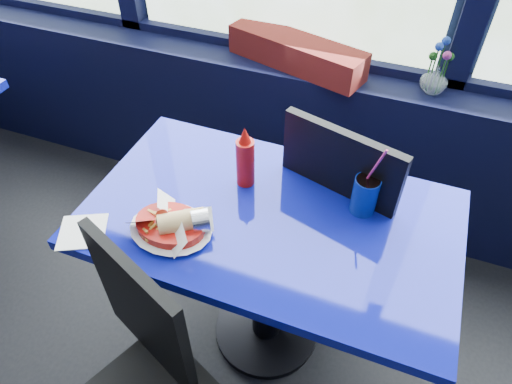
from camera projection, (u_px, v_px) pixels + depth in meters
name	position (u px, v px, depth m)	size (l,w,h in m)	color
window_sill	(271.00, 130.00, 2.37)	(5.00, 0.26, 0.80)	black
near_table	(269.00, 250.00, 1.60)	(1.20, 0.70, 0.75)	black
chair_near_front	(146.00, 379.00, 1.31)	(0.55, 0.55, 0.93)	black
chair_near_back	(329.00, 199.00, 1.78)	(0.55, 0.56, 0.99)	black
planter_box	(296.00, 52.00, 2.01)	(0.64, 0.16, 0.13)	maroon
flower_vase	(435.00, 76.00, 1.85)	(0.15, 0.15, 0.23)	silver
food_basket	(172.00, 225.00, 1.40)	(0.26, 0.25, 0.09)	#AE110B
ketchup_bottle	(245.00, 159.00, 1.51)	(0.06, 0.06, 0.23)	#AE110B
soda_cup	(365.00, 194.00, 1.44)	(0.08, 0.08, 0.28)	navy
napkin	(83.00, 232.00, 1.42)	(0.14, 0.14, 0.00)	white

